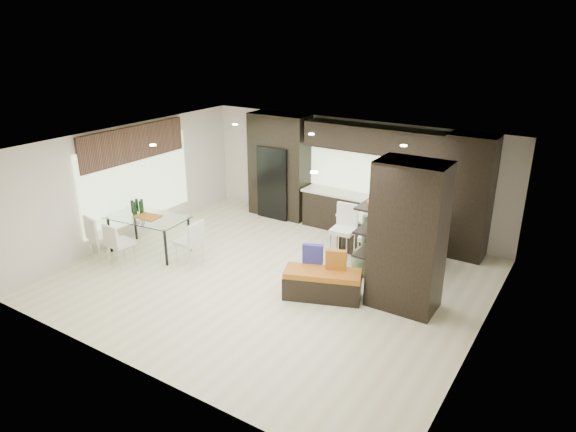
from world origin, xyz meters
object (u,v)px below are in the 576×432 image
Objects in this scene: stool_mid at (371,248)px; stool_right at (401,258)px; bench at (322,284)px; chair_near at (121,246)px; stool_left at (343,241)px; floor_vase at (364,246)px; chair_end at (189,244)px; chair_far at (103,239)px; dining_table at (150,234)px; kitchen_island at (385,239)px.

stool_mid reaches higher than stool_right.
chair_near is (-4.27, -1.06, 0.16)m from bench.
floor_vase is (0.59, -0.25, 0.12)m from stool_left.
stool_left is 1.28m from stool_right.
bench is 3.09m from chair_end.
stool_left is at bearing 157.01° from floor_vase.
stool_left is at bearing 168.12° from stool_mid.
chair_far is 1.92m from chair_end.
kitchen_island is at bearing 22.82° from dining_table.
stool_mid is at bearing -162.05° from stool_right.
stool_right is 1.00× the size of chair_end.
dining_table is 0.99m from chair_far.
dining_table is (-5.20, -1.77, -0.04)m from stool_right.
floor_vase is at bearing -142.57° from stool_right.
kitchen_island reaches higher than bench.
kitchen_island is 2.38× the size of chair_near.
stool_right is at bearing -2.89° from stool_left.
chair_end is (-4.01, -1.77, -0.00)m from stool_right.
stool_mid is 1.54m from bench.
floor_vase is at bearing -67.57° from chair_end.
stool_mid reaches higher than kitchen_island.
chair_end is (1.73, 0.82, -0.02)m from chair_far.
stool_right is 0.53× the size of dining_table.
chair_far is 1.04× the size of chair_end.
stool_mid is at bearing 57.94° from bench.
kitchen_island is 2.29m from bench.
dining_table is at bearing 162.56° from bench.
bench is (0.34, -1.49, -0.25)m from stool_left.
chair_far is (-5.74, -2.60, 0.02)m from stool_right.
floor_vase reaches higher than chair_far.
chair_far is at bearing -134.18° from kitchen_island.
kitchen_island is 1.60× the size of floor_vase.
stool_right is at bearing 37.64° from bench.
dining_table is (-4.56, -1.74, -0.11)m from stool_mid.
floor_vase reaches higher than stool_right.
bench is at bearing -113.19° from stool_mid.
chair_far is at bearing -155.40° from floor_vase.
chair_far is (-4.47, -2.56, -0.06)m from stool_left.
dining_table is at bearing 68.78° from chair_far.
floor_vase is at bearing 12.19° from dining_table.
bench is (-0.30, -2.27, -0.16)m from kitchen_island.
stool_left is at bearing 37.95° from chair_near.
chair_far reaches higher than dining_table.
floor_vase is (0.25, 1.24, 0.37)m from bench.
stool_right is (0.64, -0.75, 0.02)m from kitchen_island.
stool_left is 4.30m from dining_table.
dining_table is 1.19m from chair_end.
stool_left is 1.55m from bench.
floor_vase is at bearing -27.34° from stool_left.
chair_near reaches higher than dining_table.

